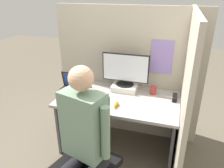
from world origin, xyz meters
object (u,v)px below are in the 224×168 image
at_px(laptop, 75,88).
at_px(paper_box, 125,87).
at_px(office_chair, 87,150).
at_px(carrot_toy, 115,106).
at_px(monitor, 125,70).
at_px(coffee_mug, 153,90).
at_px(stapler, 175,98).
at_px(person, 83,138).

bearing_deg(laptop, paper_box, 20.67).
bearing_deg(office_chair, carrot_toy, 78.00).
height_order(monitor, coffee_mug, monitor).
bearing_deg(carrot_toy, stapler, 32.34).
xyz_separation_m(paper_box, stapler, (0.60, -0.08, -0.01)).
distance_m(paper_box, laptop, 0.60).
distance_m(carrot_toy, office_chair, 0.55).
bearing_deg(office_chair, monitor, 84.16).
bearing_deg(person, paper_box, 87.15).
xyz_separation_m(laptop, coffee_mug, (0.91, 0.21, 0.00)).
relative_size(monitor, stapler, 3.36).
bearing_deg(paper_box, office_chair, -95.86).
xyz_separation_m(monitor, office_chair, (-0.10, -0.96, -0.43)).
bearing_deg(laptop, coffee_mug, 12.93).
relative_size(laptop, coffee_mug, 4.11).
xyz_separation_m(paper_box, laptop, (-0.56, -0.21, 0.01)).
distance_m(paper_box, person, 1.11).
bearing_deg(carrot_toy, office_chair, -102.00).
height_order(laptop, person, person).
distance_m(monitor, stapler, 0.65).
xyz_separation_m(monitor, laptop, (-0.56, -0.22, -0.22)).
height_order(paper_box, carrot_toy, paper_box).
bearing_deg(office_chair, coffee_mug, 65.11).
bearing_deg(paper_box, stapler, -7.44).
bearing_deg(coffee_mug, carrot_toy, -126.90).
relative_size(carrot_toy, person, 0.10).
height_order(monitor, laptop, monitor).
height_order(paper_box, person, person).
bearing_deg(person, coffee_mug, 70.11).
relative_size(stapler, coffee_mug, 1.82).
xyz_separation_m(paper_box, coffee_mug, (0.34, -0.00, 0.01)).
xyz_separation_m(stapler, office_chair, (-0.69, -0.88, -0.19)).
height_order(monitor, person, person).
relative_size(paper_box, carrot_toy, 2.08).
bearing_deg(carrot_toy, laptop, 157.66).
bearing_deg(laptop, stapler, 6.65).
bearing_deg(laptop, carrot_toy, -22.34).
relative_size(paper_box, monitor, 0.53).
xyz_separation_m(monitor, person, (-0.06, -1.11, -0.18)).
relative_size(monitor, office_chair, 0.54).
height_order(monitor, office_chair, monitor).
bearing_deg(person, office_chair, 105.95).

